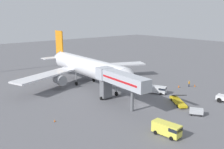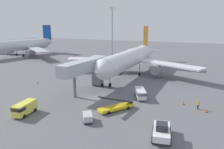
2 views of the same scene
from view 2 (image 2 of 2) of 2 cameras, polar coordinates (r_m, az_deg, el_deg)
The scene contains 14 objects.
ground_plane at distance 49.94m, azimuth -4.77°, elevation -5.95°, with size 300.00×300.00×0.00m, color slate.
airplane_at_gate at distance 69.48m, azimuth 4.54°, elevation 4.02°, with size 44.59×43.77×15.01m.
jet_bridge at distance 53.47m, azimuth -6.46°, elevation 1.83°, with size 4.37×16.54×7.83m.
pushback_tug at distance 33.91m, azimuth 12.55°, elevation -13.89°, with size 3.38×5.68×2.39m.
belt_loader_truck at distance 42.79m, azimuth 1.08°, elevation -8.15°, with size 5.68×7.00×3.39m.
service_van_mid_right at distance 43.71m, azimuth -21.49°, elevation -7.95°, with size 2.61×5.20×2.25m.
service_van_rear_left at distance 49.62m, azimuth 7.28°, elevation -4.76°, with size 3.89×5.60×1.97m.
baggage_cart_mid_left at distance 38.50m, azimuth -6.24°, elevation -10.77°, with size 2.74×3.08×1.38m.
ground_crew_worker_foreground at distance 46.27m, azimuth 21.12°, elevation -7.13°, with size 0.50×0.50×1.85m.
safety_cone_alpha at distance 45.57m, azimuth 22.90°, elevation -8.48°, with size 0.45×0.45×0.69m.
safety_cone_bravo at distance 64.19m, azimuth -18.51°, elevation -2.01°, with size 0.32×0.32×0.49m.
safety_cone_charlie at distance 47.95m, azimuth 17.78°, elevation -6.92°, with size 0.50×0.50×0.76m.
airplane_background at distance 117.92m, azimuth -22.86°, elevation 6.80°, with size 47.07×45.30×14.78m.
apron_light_mast at distance 107.65m, azimuth 0.03°, elevation 13.27°, with size 2.40×2.40×23.23m.
Camera 2 is at (22.02, -41.71, 16.42)m, focal length 35.81 mm.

